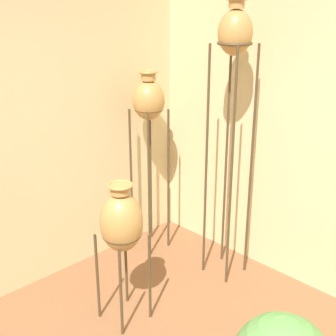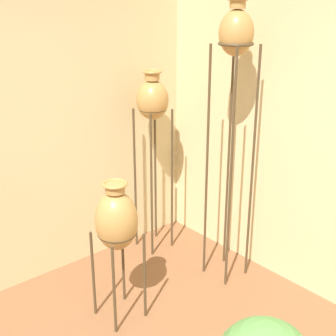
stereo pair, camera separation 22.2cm
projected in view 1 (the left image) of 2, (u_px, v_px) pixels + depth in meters
The scene contains 3 objects.
vase_stand_tall at pixel (234, 49), 3.31m from camera, with size 0.27×0.27×2.16m.
vase_stand_medium at pixel (149, 106), 3.87m from camera, with size 0.27×0.27×1.61m.
vase_stand_short at pixel (121, 223), 3.12m from camera, with size 0.29×0.29×1.04m.
Camera 1 is at (-0.87, -0.89, 2.19)m, focal length 50.00 mm.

